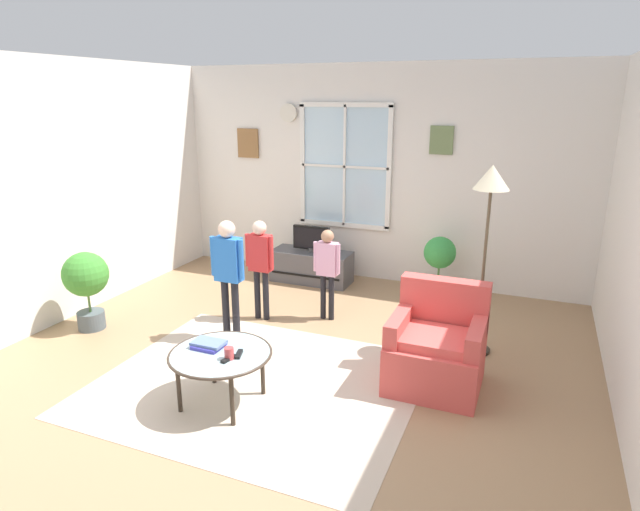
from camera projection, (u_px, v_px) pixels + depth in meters
name	position (u px, v px, depth m)	size (l,w,h in m)	color
ground_plane	(270.00, 381.00, 4.69)	(6.04, 6.58, 0.02)	#9E7A56
back_wall	(374.00, 175.00, 6.99)	(5.44, 0.17, 2.79)	silver
side_wall_left	(16.00, 200.00, 5.30)	(0.12, 5.98, 2.79)	silver
area_rug	(258.00, 383.00, 4.63)	(2.68, 2.23, 0.01)	#C6B29E
tv_stand	(311.00, 266.00, 7.12)	(1.06, 0.44, 0.42)	#4C4C51
television	(311.00, 238.00, 7.01)	(0.50, 0.08, 0.34)	#4C4C4C
armchair	(437.00, 349.00, 4.55)	(0.76, 0.74, 0.87)	#D14C47
coffee_table	(221.00, 356.00, 4.23)	(0.82, 0.82, 0.45)	#99B2B7
book_stack	(209.00, 344.00, 4.31)	(0.26, 0.20, 0.05)	#4541B5
cup	(229.00, 353.00, 4.11)	(0.07, 0.07, 0.10)	#BF3F3F
remote_near_books	(229.00, 359.00, 4.10)	(0.04, 0.14, 0.02)	black
remote_near_cup	(239.00, 354.00, 4.18)	(0.04, 0.14, 0.02)	black
person_pink_shirt	(327.00, 264.00, 5.80)	(0.31, 0.14, 1.02)	black
person_red_shirt	(260.00, 259.00, 5.79)	(0.34, 0.15, 1.12)	black
person_blue_shirt	(228.00, 266.00, 5.29)	(0.37, 0.17, 1.23)	black
potted_plant_by_window	(439.00, 260.00, 6.49)	(0.39, 0.39, 0.76)	silver
potted_plant_corner	(86.00, 280.00, 5.58)	(0.47, 0.47, 0.84)	#4C565B
floor_lamp	(490.00, 197.00, 4.79)	(0.32, 0.32, 1.80)	black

